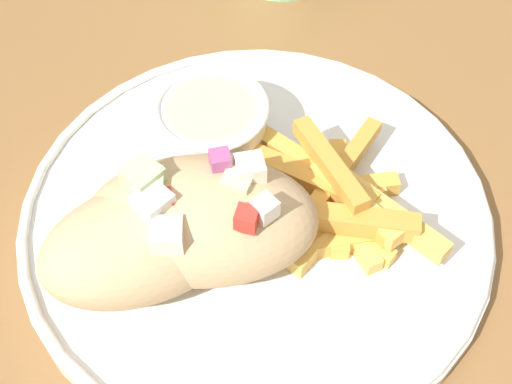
{
  "coord_description": "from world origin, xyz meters",
  "views": [
    {
      "loc": [
        -0.13,
        -0.16,
        1.11
      ],
      "look_at": [
        0.03,
        0.02,
        0.79
      ],
      "focal_mm": 50.0,
      "sensor_mm": 36.0,
      "label": 1
    }
  ],
  "objects_px": {
    "pita_sandwich_near": "(202,219)",
    "fries_pile": "(334,200)",
    "pita_sandwich_far": "(145,239)",
    "plate": "(256,216)"
  },
  "relations": [
    {
      "from": "pita_sandwich_near",
      "to": "fries_pile",
      "type": "height_order",
      "value": "pita_sandwich_near"
    },
    {
      "from": "pita_sandwich_near",
      "to": "pita_sandwich_far",
      "type": "bearing_deg",
      "value": -158.69
    },
    {
      "from": "pita_sandwich_near",
      "to": "pita_sandwich_far",
      "type": "relative_size",
      "value": 1.11
    },
    {
      "from": "plate",
      "to": "fries_pile",
      "type": "xyz_separation_m",
      "value": [
        0.03,
        -0.03,
        0.02
      ]
    },
    {
      "from": "pita_sandwich_far",
      "to": "fries_pile",
      "type": "height_order",
      "value": "pita_sandwich_far"
    },
    {
      "from": "plate",
      "to": "pita_sandwich_far",
      "type": "bearing_deg",
      "value": 169.71
    },
    {
      "from": "plate",
      "to": "fries_pile",
      "type": "relative_size",
      "value": 2.01
    },
    {
      "from": "pita_sandwich_near",
      "to": "pita_sandwich_far",
      "type": "height_order",
      "value": "same"
    },
    {
      "from": "plate",
      "to": "pita_sandwich_near",
      "type": "bearing_deg",
      "value": 178.94
    },
    {
      "from": "pita_sandwich_near",
      "to": "fries_pile",
      "type": "bearing_deg",
      "value": 19.85
    },
    {
      "from": "plate",
      "to": "fries_pile",
      "type": "bearing_deg",
      "value": -41.28
    },
    {
      "from": "plate",
      "to": "fries_pile",
      "type": "height_order",
      "value": "fries_pile"
    },
    {
      "from": "plate",
      "to": "fries_pile",
      "type": "distance_m",
      "value": 0.05
    },
    {
      "from": "pita_sandwich_far",
      "to": "pita_sandwich_near",
      "type": "bearing_deg",
      "value": -1.26
    },
    {
      "from": "plate",
      "to": "pita_sandwich_far",
      "type": "distance_m",
      "value": 0.08
    }
  ]
}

